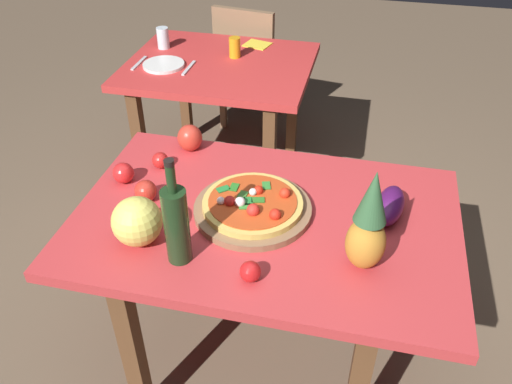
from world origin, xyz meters
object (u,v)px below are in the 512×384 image
background_table (220,81)px  pineapple_left (368,226)px  napkin_folded (257,45)px  fork_utensil (139,63)px  tomato_near_board (250,272)px  dinner_plate (164,65)px  knife_utensil (189,68)px  bell_pepper (190,138)px  display_table (265,235)px  melon (137,221)px  tomato_at_corner (160,160)px  wine_bottle (176,224)px  drinking_glass_water (163,38)px  dining_chair (250,61)px  pizza (253,203)px  tomato_beside_pepper (123,173)px  tomato_by_bottle (146,191)px  drinking_glass_juice (235,47)px  pizza_board (253,209)px  eggplant (390,205)px

background_table → pineapple_left: bearing=-58.1°
pineapple_left → napkin_folded: (-0.71, 1.66, -0.15)m
fork_utensil → tomato_near_board: bearing=-55.1°
dinner_plate → knife_utensil: bearing=0.0°
bell_pepper → display_table: bearing=-42.3°
tomato_near_board → melon: bearing=167.6°
melon → tomato_at_corner: (-0.09, 0.41, -0.05)m
tomato_at_corner → dinner_plate: size_ratio=0.28×
background_table → wine_bottle: 1.52m
drinking_glass_water → dinner_plate: drinking_glass_water is taller
fork_utensil → knife_utensil: 0.28m
dining_chair → pizza: 1.91m
bell_pepper → pineapple_left: bearing=-35.3°
tomato_at_corner → drinking_glass_water: (-0.43, 1.14, 0.03)m
background_table → tomato_near_board: (0.53, -1.51, 0.14)m
wine_bottle → tomato_beside_pepper: 0.48m
knife_utensil → fork_utensil: bearing=-179.1°
dining_chair → drinking_glass_water: bearing=61.8°
drinking_glass_water → knife_utensil: (0.23, -0.24, -0.05)m
tomato_by_bottle → fork_utensil: (-0.50, 1.10, -0.04)m
pizza → pineapple_left: 0.43m
pizza → napkin_folded: pizza is taller
dining_chair → tomato_near_board: size_ratio=13.29×
display_table → napkin_folded: 1.55m
drinking_glass_juice → napkin_folded: (0.08, 0.20, -0.05)m
dining_chair → pineapple_left: size_ratio=2.47×
bell_pepper → tomato_by_bottle: (-0.04, -0.36, -0.01)m
melon → tomato_by_bottle: (-0.06, 0.21, -0.04)m
pineapple_left → napkin_folded: bearing=113.1°
bell_pepper → fork_utensil: 0.92m
tomato_by_bottle → fork_utensil: 1.21m
tomato_near_board → knife_utensil: bearing=115.6°
pineapple_left → dining_chair: bearing=112.7°
pizza_board → napkin_folded: bearing=102.4°
knife_utensil → pineapple_left: bearing=-51.0°
dining_chair → wine_bottle: (0.29, -2.10, 0.38)m
pizza → drinking_glass_juice: drinking_glass_juice is taller
pizza → fork_utensil: size_ratio=1.90×
drinking_glass_water → fork_utensil: bearing=-101.6°
tomato_by_bottle → fork_utensil: size_ratio=0.44×
background_table → fork_utensil: size_ratio=5.47×
pizza_board → knife_utensil: (-0.60, 1.09, -0.01)m
tomato_beside_pepper → drinking_glass_water: (-0.33, 1.26, 0.02)m
background_table → fork_utensil: 0.44m
dining_chair → pineapple_left: (0.84, -2.00, 0.40)m
background_table → drinking_glass_water: bearing=160.9°
melon → eggplant: size_ratio=0.80×
napkin_folded → drinking_glass_water: bearing=-162.3°
bell_pepper → napkin_folded: (0.01, 1.15, -0.05)m
bell_pepper → eggplant: 0.83m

